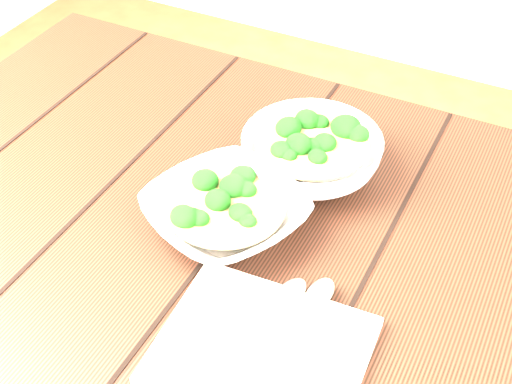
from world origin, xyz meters
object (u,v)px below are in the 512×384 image
object	(u,v)px
table	(245,288)
napkin	(262,350)
trivet	(265,187)
soup_bowl_back	(311,154)
soup_bowl_front	(225,212)

from	to	relation	value
table	napkin	bearing A→B (deg)	-56.61
table	trivet	bearing A→B (deg)	94.63
table	soup_bowl_back	xyz separation A→B (m)	(0.03, 0.15, 0.16)
table	napkin	world-z (taller)	napkin
soup_bowl_front	trivet	size ratio (longest dim) A/B	2.38
soup_bowl_front	trivet	distance (m)	0.09
table	soup_bowl_back	size ratio (longest dim) A/B	5.02
soup_bowl_front	soup_bowl_back	world-z (taller)	soup_bowl_back
table	trivet	xyz separation A→B (m)	(-0.01, 0.08, 0.13)
soup_bowl_front	table	bearing A→B (deg)	10.26
napkin	trivet	bearing A→B (deg)	112.01
table	soup_bowl_front	bearing A→B (deg)	-169.74
table	napkin	xyz separation A→B (m)	(0.11, -0.17, 0.13)
table	trivet	size ratio (longest dim) A/B	10.60
soup_bowl_front	napkin	xyz separation A→B (m)	(0.14, -0.17, -0.02)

